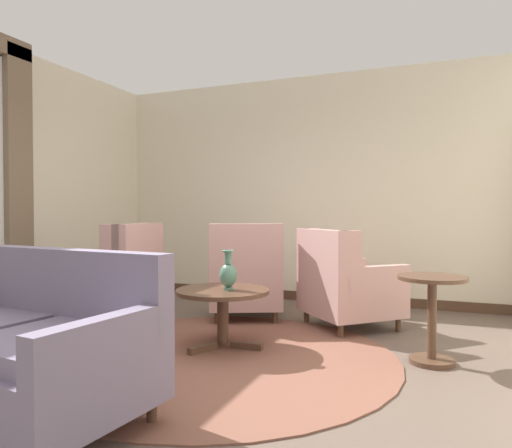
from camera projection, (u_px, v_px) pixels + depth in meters
name	position (u px, v px, depth m)	size (l,w,h in m)	color
ground	(197.00, 369.00, 3.56)	(8.49, 8.49, 0.00)	brown
wall_back	(307.00, 189.00, 6.34)	(5.63, 0.08, 3.00)	beige
wall_left	(24.00, 185.00, 5.38)	(0.08, 4.24, 3.00)	beige
baseboard_back	(305.00, 296.00, 6.32)	(5.47, 0.03, 0.12)	#4C3323
area_rug	(215.00, 357.00, 3.84)	(2.95, 2.95, 0.01)	brown
coffee_table	(223.00, 301.00, 4.09)	(0.81, 0.81, 0.52)	#4C3323
porcelain_vase	(228.00, 274.00, 4.05)	(0.15, 0.15, 0.34)	#4C7A66
settee	(20.00, 349.00, 2.69)	(1.69, 1.07, 0.95)	slate
armchair_back_corner	(245.00, 279.00, 5.24)	(1.08, 1.13, 1.06)	tan
armchair_beside_settee	(344.00, 286.00, 4.82)	(1.17, 1.17, 1.01)	tan
armchair_foreground_right	(113.00, 288.00, 4.61)	(1.01, 0.92, 1.08)	tan
side_table	(432.00, 311.00, 3.68)	(0.53, 0.53, 0.69)	#4C3323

